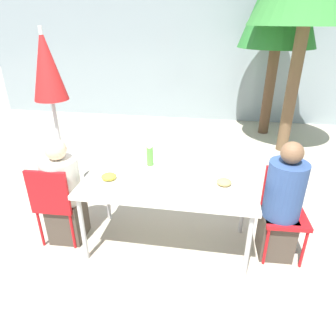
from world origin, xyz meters
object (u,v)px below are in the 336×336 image
(chair_left, at_px, (55,199))
(drinking_cup, at_px, (196,195))
(closed_umbrella, at_px, (48,74))
(bottle, at_px, (150,156))
(chair_right, at_px, (284,205))
(person_left, at_px, (64,195))
(person_right, at_px, (282,206))
(salad_bowl, at_px, (134,186))

(chair_left, height_order, drinking_cup, chair_left)
(closed_umbrella, distance_m, bottle, 1.49)
(chair_left, xyz_separation_m, chair_right, (2.23, 0.26, 0.00))
(chair_left, height_order, bottle, bottle)
(person_left, bearing_deg, closed_umbrella, 115.10)
(person_left, distance_m, closed_umbrella, 1.38)
(chair_left, xyz_separation_m, person_left, (0.05, 0.08, 0.00))
(chair_left, bearing_deg, person_left, 57.96)
(chair_left, distance_m, person_right, 2.19)
(person_left, relative_size, person_right, 0.94)
(chair_left, distance_m, bottle, 1.04)
(person_right, xyz_separation_m, closed_umbrella, (-2.55, 0.69, 1.01))
(chair_right, distance_m, closed_umbrella, 2.87)
(closed_umbrella, height_order, bottle, closed_umbrella)
(drinking_cup, bearing_deg, person_right, 21.74)
(closed_umbrella, height_order, drinking_cup, closed_umbrella)
(person_left, xyz_separation_m, closed_umbrella, (-0.42, 0.79, 1.05))
(salad_bowl, bearing_deg, person_left, 171.38)
(chair_right, distance_m, person_right, 0.10)
(person_right, bearing_deg, bottle, -14.94)
(closed_umbrella, bearing_deg, drinking_cup, -29.60)
(chair_right, relative_size, bottle, 4.06)
(bottle, xyz_separation_m, drinking_cup, (0.53, -0.60, -0.06))
(chair_right, height_order, drinking_cup, chair_right)
(person_right, relative_size, bottle, 5.52)
(chair_right, relative_size, closed_umbrella, 0.43)
(chair_right, height_order, closed_umbrella, closed_umbrella)
(chair_left, bearing_deg, closed_umbrella, 110.33)
(chair_right, bearing_deg, salad_bowl, 9.29)
(salad_bowl, bearing_deg, drinking_cup, -9.25)
(bottle, height_order, salad_bowl, bottle)
(chair_left, bearing_deg, drinking_cup, -7.84)
(closed_umbrella, relative_size, drinking_cup, 23.98)
(person_right, bearing_deg, closed_umbrella, -18.03)
(person_left, distance_m, salad_bowl, 0.83)
(closed_umbrella, bearing_deg, bottle, -18.38)
(person_right, relative_size, salad_bowl, 6.57)
(person_right, distance_m, closed_umbrella, 2.83)
(chair_left, relative_size, drinking_cup, 10.21)
(chair_left, distance_m, chair_right, 2.25)
(person_left, relative_size, drinking_cup, 13.08)
(closed_umbrella, height_order, salad_bowl, closed_umbrella)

